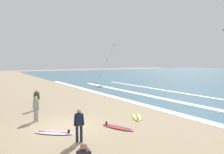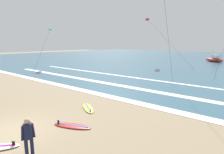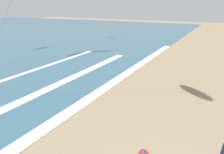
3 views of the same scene
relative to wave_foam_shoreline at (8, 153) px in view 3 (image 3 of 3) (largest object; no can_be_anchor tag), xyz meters
The scene contains 1 object.
wave_foam_shoreline is the anchor object (origin of this frame).
Camera 3 is at (-4.66, 0.27, 6.05)m, focal length 33.72 mm.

